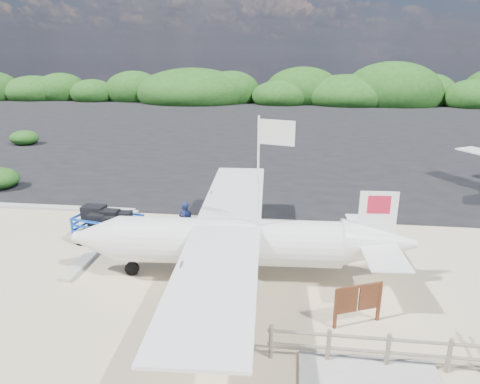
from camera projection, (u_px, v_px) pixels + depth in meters
The scene contains 13 objects.
ground at pixel (200, 264), 16.54m from camera, with size 160.00×160.00×0.00m, color beige.
asphalt_apron at pixel (260, 130), 44.82m from camera, with size 90.00×50.00×0.04m, color #B2B2B2, non-canonical shape.
lagoon at pixel (9, 236), 18.99m from camera, with size 9.00×7.00×0.40m, color #B2B2B2, non-canonical shape.
vegetation_band at pixel (272, 103), 68.38m from camera, with size 124.00×8.00×4.40m, color #B2B2B2, non-canonical shape.
fence at pixel (386, 367), 11.13m from camera, with size 6.40×2.00×1.10m, color #B2B2B2, non-canonical shape.
baggage_cart at pixel (110, 243), 18.35m from camera, with size 2.92×1.67×1.46m, color blue, non-canonical shape.
flagpole at pixel (257, 283), 15.14m from camera, with size 1.18×0.49×5.92m, color white, non-canonical shape.
signboard at pixel (356, 324), 12.89m from camera, with size 1.65×0.15×1.35m, color #592E19, non-canonical shape.
crew_a at pixel (186, 222), 18.14m from camera, with size 0.67×0.44×1.84m, color #121B45.
crew_b at pixel (245, 198), 21.64m from camera, with size 0.74×0.58×1.53m, color #121B45.
crew_c at pixel (189, 233), 16.97m from camera, with size 1.10×0.46×1.88m, color #121B45.
aircraft_large at pixel (469, 149), 35.94m from camera, with size 14.47×14.47×4.34m, color #B2B2B2, non-canonical shape.
aircraft_small at pixel (189, 121), 50.39m from camera, with size 8.25×8.25×2.97m, color #B2B2B2, non-canonical shape.
Camera 1 is at (3.34, -14.54, 7.82)m, focal length 32.00 mm.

